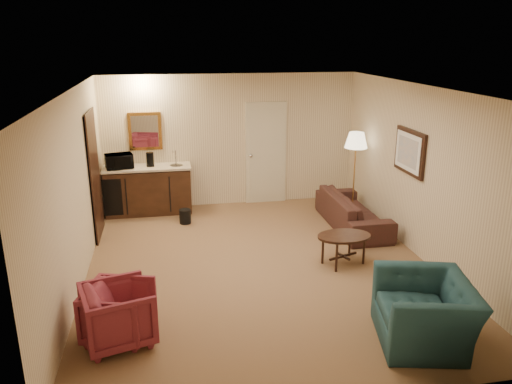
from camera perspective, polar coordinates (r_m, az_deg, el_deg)
ground at (r=7.53m, az=0.40°, el=-8.44°), size 6.00×6.00×0.00m
room_walls at (r=7.68m, az=-1.38°, el=5.64°), size 5.02×6.01×2.61m
wetbar_cabinet at (r=9.79m, az=-12.19°, el=0.25°), size 1.64×0.58×0.92m
sofa at (r=9.06m, az=11.03°, el=-1.54°), size 0.58×2.00×0.78m
teal_armchair at (r=5.92m, az=18.85°, el=-11.78°), size 0.95×1.24×0.97m
rose_chair_near at (r=5.95m, az=-15.40°, el=-12.78°), size 0.81×0.84×0.70m
rose_chair_far at (r=5.86m, az=-15.48°, el=-13.05°), size 0.85×0.88×0.74m
coffee_table at (r=7.62m, az=9.96°, el=-6.47°), size 0.94×0.79×0.46m
floor_lamp at (r=9.61m, az=11.16°, el=2.08°), size 0.43×0.43×1.59m
waste_bin at (r=9.21m, az=-8.10°, el=-2.78°), size 0.25×0.25×0.26m
microwave at (r=9.62m, az=-15.41°, el=3.59°), size 0.54×0.37×0.33m
coffee_maker at (r=9.65m, az=-12.01°, el=3.66°), size 0.18×0.18×0.27m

